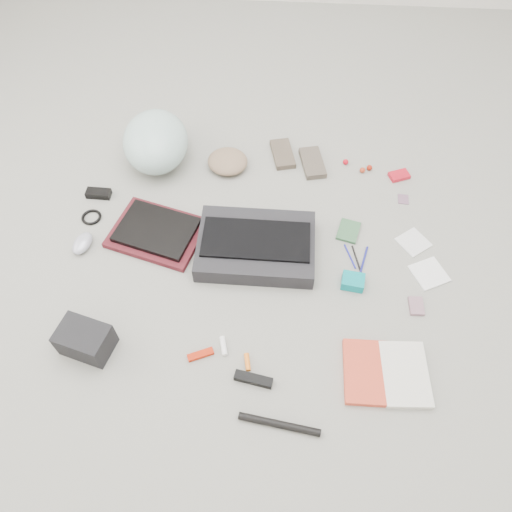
# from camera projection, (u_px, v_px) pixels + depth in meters

# --- Properties ---
(ground_plane) EXTENTS (4.00, 4.00, 0.00)m
(ground_plane) POSITION_uv_depth(u_px,v_px,m) (256.00, 263.00, 2.01)
(ground_plane) COLOR gray
(messenger_bag) EXTENTS (0.47, 0.33, 0.08)m
(messenger_bag) POSITION_uv_depth(u_px,v_px,m) (256.00, 246.00, 2.01)
(messenger_bag) COLOR black
(messenger_bag) RESTS_ON ground_plane
(bag_flap) EXTENTS (0.43, 0.20, 0.01)m
(bag_flap) POSITION_uv_depth(u_px,v_px,m) (256.00, 239.00, 1.97)
(bag_flap) COLOR black
(bag_flap) RESTS_ON messenger_bag
(laptop_sleeve) EXTENTS (0.43, 0.36, 0.03)m
(laptop_sleeve) POSITION_uv_depth(u_px,v_px,m) (157.00, 233.00, 2.08)
(laptop_sleeve) COLOR #54161D
(laptop_sleeve) RESTS_ON ground_plane
(laptop) EXTENTS (0.36, 0.30, 0.02)m
(laptop) POSITION_uv_depth(u_px,v_px,m) (156.00, 230.00, 2.06)
(laptop) COLOR black
(laptop) RESTS_ON laptop_sleeve
(bike_helmet) EXTENTS (0.35, 0.41, 0.22)m
(bike_helmet) POSITION_uv_depth(u_px,v_px,m) (156.00, 142.00, 2.25)
(bike_helmet) COLOR silver
(bike_helmet) RESTS_ON ground_plane
(beanie) EXTENTS (0.22, 0.22, 0.06)m
(beanie) POSITION_uv_depth(u_px,v_px,m) (228.00, 161.00, 2.29)
(beanie) COLOR #8D7057
(beanie) RESTS_ON ground_plane
(mitten_left) EXTENTS (0.13, 0.20, 0.03)m
(mitten_left) POSITION_uv_depth(u_px,v_px,m) (283.00, 154.00, 2.34)
(mitten_left) COLOR brown
(mitten_left) RESTS_ON ground_plane
(mitten_right) EXTENTS (0.13, 0.20, 0.03)m
(mitten_right) POSITION_uv_depth(u_px,v_px,m) (312.00, 163.00, 2.31)
(mitten_right) COLOR brown
(mitten_right) RESTS_ON ground_plane
(power_brick) EXTENTS (0.11, 0.05, 0.03)m
(power_brick) POSITION_uv_depth(u_px,v_px,m) (99.00, 193.00, 2.20)
(power_brick) COLOR black
(power_brick) RESTS_ON ground_plane
(cable_coil) EXTENTS (0.11, 0.11, 0.01)m
(cable_coil) POSITION_uv_depth(u_px,v_px,m) (91.00, 217.00, 2.14)
(cable_coil) COLOR black
(cable_coil) RESTS_ON ground_plane
(mouse) EXTENTS (0.09, 0.13, 0.04)m
(mouse) POSITION_uv_depth(u_px,v_px,m) (82.00, 243.00, 2.04)
(mouse) COLOR #A7A9BB
(mouse) RESTS_ON ground_plane
(camera_bag) EXTENTS (0.20, 0.17, 0.11)m
(camera_bag) POSITION_uv_depth(u_px,v_px,m) (85.00, 340.00, 1.75)
(camera_bag) COLOR black
(camera_bag) RESTS_ON ground_plane
(multitool) EXTENTS (0.10, 0.06, 0.01)m
(multitool) POSITION_uv_depth(u_px,v_px,m) (201.00, 354.00, 1.77)
(multitool) COLOR #A81902
(multitool) RESTS_ON ground_plane
(toiletry_tube_white) EXTENTS (0.04, 0.07, 0.02)m
(toiletry_tube_white) POSITION_uv_depth(u_px,v_px,m) (223.00, 346.00, 1.79)
(toiletry_tube_white) COLOR white
(toiletry_tube_white) RESTS_ON ground_plane
(toiletry_tube_orange) EXTENTS (0.03, 0.07, 0.02)m
(toiletry_tube_orange) POSITION_uv_depth(u_px,v_px,m) (247.00, 362.00, 1.76)
(toiletry_tube_orange) COLOR orange
(toiletry_tube_orange) RESTS_ON ground_plane
(u_lock) EXTENTS (0.14, 0.06, 0.03)m
(u_lock) POSITION_uv_depth(u_px,v_px,m) (253.00, 379.00, 1.72)
(u_lock) COLOR black
(u_lock) RESTS_ON ground_plane
(bike_pump) EXTENTS (0.27, 0.06, 0.03)m
(bike_pump) POSITION_uv_depth(u_px,v_px,m) (279.00, 424.00, 1.63)
(bike_pump) COLOR black
(bike_pump) RESTS_ON ground_plane
(book_red) EXTENTS (0.16, 0.24, 0.02)m
(book_red) POSITION_uv_depth(u_px,v_px,m) (367.00, 372.00, 1.73)
(book_red) COLOR #EC492D
(book_red) RESTS_ON ground_plane
(book_white) EXTENTS (0.17, 0.24, 0.02)m
(book_white) POSITION_uv_depth(u_px,v_px,m) (405.00, 374.00, 1.73)
(book_white) COLOR beige
(book_white) RESTS_ON ground_plane
(notepad) EXTENTS (0.11, 0.13, 0.01)m
(notepad) POSITION_uv_depth(u_px,v_px,m) (348.00, 231.00, 2.09)
(notepad) COLOR #325D3B
(notepad) RESTS_ON ground_plane
(pen_blue) EXTENTS (0.05, 0.12, 0.01)m
(pen_blue) POSITION_uv_depth(u_px,v_px,m) (350.00, 256.00, 2.02)
(pen_blue) COLOR #1C1D9D
(pen_blue) RESTS_ON ground_plane
(pen_black) EXTENTS (0.04, 0.13, 0.01)m
(pen_black) POSITION_uv_depth(u_px,v_px,m) (357.00, 259.00, 2.01)
(pen_black) COLOR black
(pen_black) RESTS_ON ground_plane
(pen_navy) EXTENTS (0.05, 0.15, 0.01)m
(pen_navy) POSITION_uv_depth(u_px,v_px,m) (363.00, 262.00, 2.01)
(pen_navy) COLOR navy
(pen_navy) RESTS_ON ground_plane
(accordion_wallet) EXTENTS (0.10, 0.08, 0.04)m
(accordion_wallet) POSITION_uv_depth(u_px,v_px,m) (353.00, 282.00, 1.93)
(accordion_wallet) COLOR #058E96
(accordion_wallet) RESTS_ON ground_plane
(card_deck) EXTENTS (0.05, 0.08, 0.01)m
(card_deck) POSITION_uv_depth(u_px,v_px,m) (416.00, 306.00, 1.89)
(card_deck) COLOR gray
(card_deck) RESTS_ON ground_plane
(napkin_top) EXTENTS (0.16, 0.16, 0.01)m
(napkin_top) POSITION_uv_depth(u_px,v_px,m) (413.00, 242.00, 2.06)
(napkin_top) COLOR silver
(napkin_top) RESTS_ON ground_plane
(napkin_bottom) EXTENTS (0.17, 0.17, 0.01)m
(napkin_bottom) POSITION_uv_depth(u_px,v_px,m) (429.00, 274.00, 1.97)
(napkin_bottom) COLOR white
(napkin_bottom) RESTS_ON ground_plane
(lollipop_a) EXTENTS (0.03, 0.03, 0.03)m
(lollipop_a) POSITION_uv_depth(u_px,v_px,m) (346.00, 162.00, 2.32)
(lollipop_a) COLOR red
(lollipop_a) RESTS_ON ground_plane
(lollipop_b) EXTENTS (0.03, 0.03, 0.03)m
(lollipop_b) POSITION_uv_depth(u_px,v_px,m) (362.00, 170.00, 2.29)
(lollipop_b) COLOR #A0331A
(lollipop_b) RESTS_ON ground_plane
(lollipop_c) EXTENTS (0.03, 0.03, 0.03)m
(lollipop_c) POSITION_uv_depth(u_px,v_px,m) (369.00, 168.00, 2.29)
(lollipop_c) COLOR #9C1B0B
(lollipop_c) RESTS_ON ground_plane
(altoids_tin) EXTENTS (0.10, 0.08, 0.02)m
(altoids_tin) POSITION_uv_depth(u_px,v_px,m) (399.00, 175.00, 2.27)
(altoids_tin) COLOR red
(altoids_tin) RESTS_ON ground_plane
(stamp_sheet) EXTENTS (0.05, 0.06, 0.00)m
(stamp_sheet) POSITION_uv_depth(u_px,v_px,m) (403.00, 199.00, 2.20)
(stamp_sheet) COLOR slate
(stamp_sheet) RESTS_ON ground_plane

